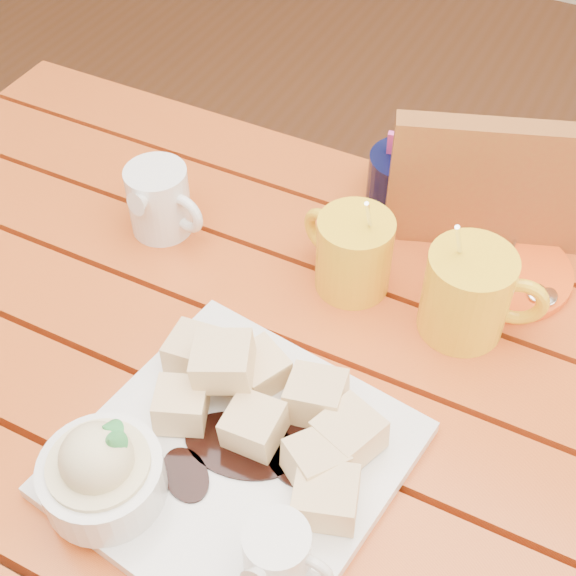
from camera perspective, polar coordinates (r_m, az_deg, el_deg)
The scene contains 8 objects.
table at distance 0.95m, azimuth -2.33°, elevation -9.90°, with size 1.20×0.79×0.75m.
dessert_plate at distance 0.77m, azimuth -5.68°, elevation -11.75°, with size 0.33×0.33×0.12m.
coffee_mug_left at distance 0.92m, azimuth 4.60°, elevation 2.60°, with size 0.12×0.09×0.15m.
coffee_mug_right at distance 0.89m, azimuth 12.79°, elevation -0.34°, with size 0.13×0.10×0.16m.
cream_pitcher at distance 1.00m, azimuth -9.10°, elevation 6.24°, with size 0.11×0.09×0.09m.
sugar_caddy at distance 1.05m, azimuth 8.23°, elevation 7.84°, with size 0.09×0.09×0.10m.
orange_saucer at distance 0.99m, azimuth 15.19°, elevation 1.22°, with size 0.16×0.16×0.02m.
chair_far at distance 1.29m, azimuth 15.70°, elevation -1.08°, with size 0.56×0.56×0.92m.
Camera 1 is at (0.27, -0.45, 1.44)m, focal length 50.00 mm.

